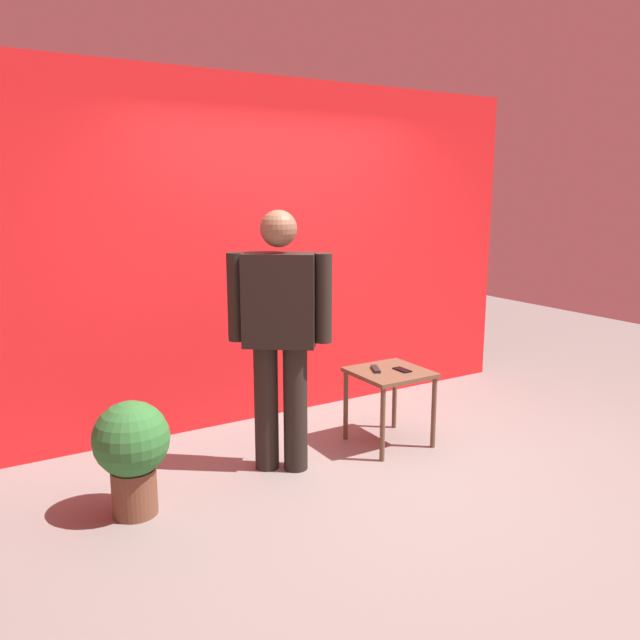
{
  "coord_description": "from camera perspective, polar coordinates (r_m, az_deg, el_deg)",
  "views": [
    {
      "loc": [
        -2.42,
        -3.1,
        1.87
      ],
      "look_at": [
        -0.21,
        0.55,
        0.99
      ],
      "focal_mm": 35.53,
      "sensor_mm": 36.0,
      "label": 1
    }
  ],
  "objects": [
    {
      "name": "cell_phone",
      "position": [
        4.7,
        7.41,
        -4.47
      ],
      "size": [
        0.07,
        0.15,
        0.01
      ],
      "primitive_type": "cube",
      "rotation": [
        0.0,
        0.0,
        0.02
      ],
      "color": "black",
      "rests_on": "side_table"
    },
    {
      "name": "back_wall_red",
      "position": [
        5.24,
        -3.57,
        6.14
      ],
      "size": [
        4.66,
        0.12,
        2.73
      ],
      "primitive_type": "cube",
      "color": "red",
      "rests_on": "ground_plane"
    },
    {
      "name": "tv_remote",
      "position": [
        4.68,
        5.03,
        -4.42
      ],
      "size": [
        0.11,
        0.17,
        0.02
      ],
      "primitive_type": "cube",
      "rotation": [
        0.0,
        0.0,
        -0.44
      ],
      "color": "black",
      "rests_on": "side_table"
    },
    {
      "name": "standing_person",
      "position": [
        4.15,
        -3.64,
        -0.76
      ],
      "size": [
        0.62,
        0.5,
        1.74
      ],
      "color": "black",
      "rests_on": "ground_plane"
    },
    {
      "name": "side_table",
      "position": [
        4.71,
        6.29,
        -5.55
      ],
      "size": [
        0.52,
        0.52,
        0.57
      ],
      "color": "brown",
      "rests_on": "ground_plane"
    },
    {
      "name": "ground_plane",
      "position": [
        4.35,
        6.28,
        -13.82
      ],
      "size": [
        12.0,
        12.0,
        0.0
      ],
      "primitive_type": "plane",
      "color": "gray"
    },
    {
      "name": "potted_plant",
      "position": [
        3.87,
        -16.59,
        -11.03
      ],
      "size": [
        0.44,
        0.44,
        0.69
      ],
      "color": "brown",
      "rests_on": "ground_plane"
    }
  ]
}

